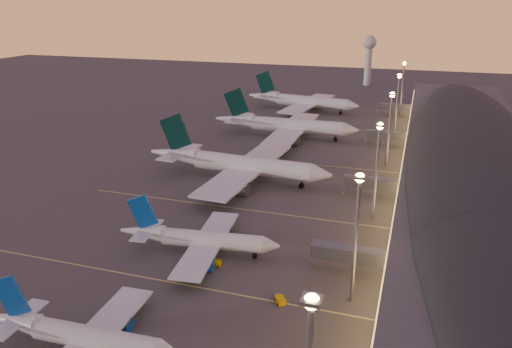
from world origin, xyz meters
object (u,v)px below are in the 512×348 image
(baggage_tug_c, at_px, (213,263))
(baggage_tug_d, at_px, (279,299))
(radar_tower, at_px, (369,52))
(airliner_narrow_south, at_px, (80,336))
(airliner_wide_mid, at_px, (285,125))
(airliner_wide_near, at_px, (237,164))
(airliner_narrow_north, at_px, (199,239))
(airliner_wide_far, at_px, (302,101))

(baggage_tug_c, bearing_deg, baggage_tug_d, -31.06)
(radar_tower, bearing_deg, baggage_tug_c, -90.99)
(airliner_narrow_south, xyz_separation_m, airliner_wide_mid, (-3.76, 141.37, 1.82))
(airliner_narrow_south, relative_size, baggage_tug_d, 9.12)
(airliner_wide_near, bearing_deg, baggage_tug_c, -71.80)
(airliner_narrow_north, distance_m, airliner_wide_mid, 104.56)
(airliner_wide_near, distance_m, baggage_tug_d, 69.52)
(airliner_narrow_north, relative_size, baggage_tug_c, 9.37)
(airliner_wide_far, xyz_separation_m, baggage_tug_c, (18.34, -162.00, -4.46))
(airliner_wide_mid, bearing_deg, airliner_wide_near, -91.32)
(airliner_narrow_south, height_order, baggage_tug_d, airliner_narrow_south)
(airliner_wide_far, xyz_separation_m, baggage_tug_d, (35.82, -170.73, -4.48))
(airliner_narrow_south, bearing_deg, airliner_wide_far, 89.91)
(airliner_wide_far, xyz_separation_m, radar_tower, (22.78, 93.93, 16.88))
(airliner_wide_far, height_order, baggage_tug_c, airliner_wide_far)
(airliner_narrow_north, distance_m, airliner_wide_far, 158.36)
(airliner_narrow_north, height_order, baggage_tug_d, airliner_narrow_north)
(airliner_wide_near, xyz_separation_m, baggage_tug_c, (14.02, -53.07, -4.61))
(airliner_wide_mid, relative_size, baggage_tug_d, 15.89)
(airliner_narrow_north, height_order, baggage_tug_c, airliner_narrow_north)
(airliner_narrow_north, xyz_separation_m, baggage_tug_c, (5.14, -4.20, -2.92))
(airliner_wide_near, height_order, baggage_tug_c, airliner_wide_near)
(radar_tower, height_order, baggage_tug_c, radar_tower)
(airliner_narrow_south, distance_m, baggage_tug_d, 36.15)
(airliner_wide_near, bearing_deg, airliner_narrow_south, -83.42)
(airliner_narrow_north, distance_m, radar_tower, 252.58)
(airliner_narrow_south, distance_m, airliner_wide_near, 86.14)
(airliner_narrow_north, xyz_separation_m, baggage_tug_d, (22.62, -12.94, -2.94))
(airliner_narrow_north, relative_size, airliner_wide_near, 0.60)
(airliner_narrow_north, height_order, airliner_wide_mid, airliner_wide_mid)
(airliner_narrow_south, relative_size, airliner_wide_far, 0.58)
(airliner_wide_far, bearing_deg, radar_tower, 84.78)
(airliner_narrow_north, height_order, radar_tower, radar_tower)
(airliner_narrow_south, distance_m, airliner_wide_far, 195.14)
(airliner_wide_mid, height_order, baggage_tug_c, airliner_wide_mid)
(radar_tower, xyz_separation_m, baggage_tug_d, (13.04, -264.66, -21.37))
(airliner_narrow_south, bearing_deg, baggage_tug_c, 71.55)
(airliner_wide_near, xyz_separation_m, baggage_tug_d, (31.49, -61.81, -4.63))
(airliner_wide_far, height_order, radar_tower, radar_tower)
(airliner_narrow_south, xyz_separation_m, airliner_narrow_north, (4.11, 37.12, 0.20))
(airliner_narrow_south, height_order, radar_tower, radar_tower)
(airliner_narrow_north, bearing_deg, airliner_wide_far, 87.74)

